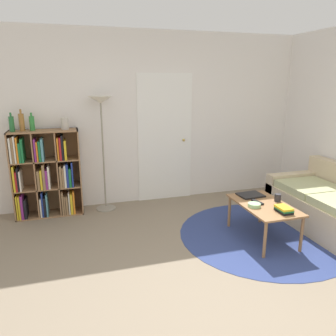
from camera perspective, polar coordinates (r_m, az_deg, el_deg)
The scene contains 16 objects.
ground_plane at distance 3.11m, azimuth 12.71°, elevation -22.35°, with size 14.00×14.00×0.00m, color gray.
wall_back at distance 5.14m, azimuth -1.88°, elevation 8.41°, with size 7.62×0.11×2.60m.
rug at distance 4.35m, azimuth 16.15°, elevation -11.06°, with size 2.07×2.07×0.01m.
bookshelf at distance 4.91m, azimuth -20.51°, elevation -1.13°, with size 0.91×0.34×1.22m.
floor_lamp at distance 4.74m, azimuth -11.56°, elevation 9.16°, with size 0.34×0.34×1.67m.
couch at distance 4.78m, azimuth 27.09°, elevation -6.26°, with size 0.88×1.66×0.78m.
coffee_table at distance 4.11m, azimuth 16.32°, elevation -6.66°, with size 0.55×0.91×0.45m.
laptop at distance 4.33m, azimuth 14.17°, elevation -4.58°, with size 0.32×0.26×0.02m.
bowl at distance 3.97m, azimuth 14.78°, elevation -6.25°, with size 0.15×0.15×0.04m.
book_stack_on_table at distance 3.90m, azimuth 19.52°, elevation -6.83°, with size 0.13×0.20×0.07m.
cup at distance 4.22m, azimuth 18.56°, elevation -4.93°, with size 0.08×0.08×0.09m.
remote at distance 4.11m, azimuth 15.31°, elevation -5.73°, with size 0.08×0.18×0.02m.
bottle_left at distance 4.80m, azimuth -25.58°, elevation 6.96°, with size 0.07×0.07×0.25m.
bottle_middle at distance 4.81m, azimuth -24.13°, elevation 7.32°, with size 0.07×0.07×0.29m.
bottle_right at distance 4.80m, azimuth -22.60°, elevation 7.23°, with size 0.07×0.07×0.24m.
vase_on_shelf at distance 4.76m, azimuth -17.52°, elevation 7.39°, with size 0.10×0.10×0.16m.
Camera 1 is at (-1.30, -2.13, 1.86)m, focal length 35.00 mm.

